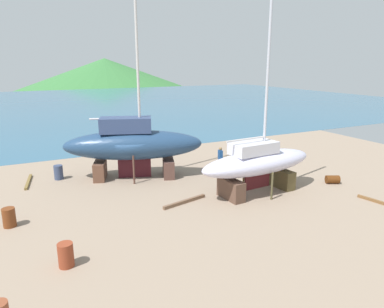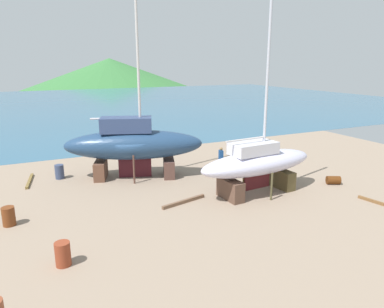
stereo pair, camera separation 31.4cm
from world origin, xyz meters
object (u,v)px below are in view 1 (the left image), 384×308
at_px(worker, 220,159).
at_px(barrel_tipped_right, 59,172).
at_px(sailboat_small_center, 258,163).
at_px(barrel_ochre, 332,179).
at_px(barrel_tipped_center, 9,217).
at_px(barrel_rust_far, 66,255).
at_px(sailboat_large_starboard, 133,144).

relative_size(worker, barrel_tipped_right, 1.85).
height_order(sailboat_small_center, barrel_ochre, sailboat_small_center).
relative_size(barrel_tipped_center, barrel_tipped_right, 0.97).
bearing_deg(barrel_rust_far, barrel_tipped_center, 112.48).
distance_m(sailboat_small_center, barrel_tipped_right, 12.92).
bearing_deg(sailboat_large_starboard, barrel_tipped_center, -129.75).
relative_size(barrel_tipped_center, barrel_ochre, 1.12).
relative_size(sailboat_small_center, barrel_tipped_center, 12.71).
bearing_deg(barrel_tipped_center, barrel_rust_far, -67.52).
distance_m(barrel_tipped_right, barrel_rust_far, 11.04).
bearing_deg(barrel_tipped_center, worker, 13.11).
distance_m(sailboat_large_starboard, barrel_ochre, 13.05).
relative_size(sailboat_small_center, barrel_ochre, 14.18).
relative_size(worker, barrel_tipped_center, 1.91).
relative_size(sailboat_large_starboard, barrel_ochre, 18.46).
bearing_deg(barrel_ochre, sailboat_small_center, 171.47).
bearing_deg(worker, sailboat_small_center, -79.01).
distance_m(sailboat_small_center, sailboat_large_starboard, 8.22).
xyz_separation_m(sailboat_small_center, barrel_tipped_center, (-13.06, 1.51, -1.38)).
bearing_deg(sailboat_small_center, worker, 82.70).
bearing_deg(sailboat_large_starboard, barrel_ochre, -12.64).
xyz_separation_m(sailboat_small_center, worker, (0.26, 4.62, -0.93)).
bearing_deg(sailboat_large_starboard, sailboat_small_center, -27.77).
xyz_separation_m(sailboat_large_starboard, barrel_tipped_center, (-7.46, -4.49, -1.83)).
relative_size(sailboat_large_starboard, worker, 8.65).
height_order(barrel_tipped_right, barrel_rust_far, same).
xyz_separation_m(barrel_rust_far, barrel_ochre, (16.47, 2.36, -0.21)).
distance_m(worker, barrel_tipped_center, 13.68).
bearing_deg(barrel_tipped_center, barrel_tipped_right, 65.56).
distance_m(worker, barrel_ochre, 7.46).
bearing_deg(barrel_tipped_center, sailboat_large_starboard, 31.03).
bearing_deg(sailboat_small_center, sailboat_large_starboard, 128.91).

